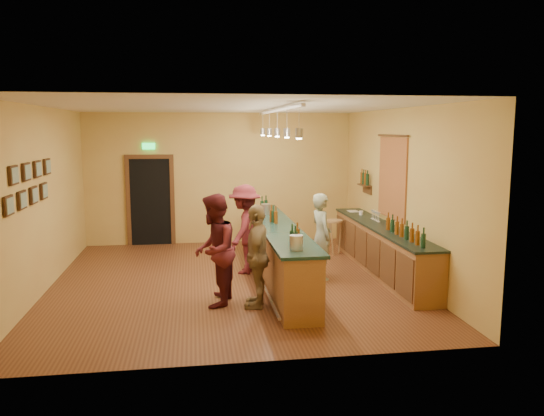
{
  "coord_description": "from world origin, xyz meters",
  "views": [
    {
      "loc": [
        -0.66,
        -9.56,
        2.81
      ],
      "look_at": [
        0.8,
        0.2,
        1.33
      ],
      "focal_mm": 35.0,
      "sensor_mm": 36.0,
      "label": 1
    }
  ],
  "objects": [
    {
      "name": "wall_front",
      "position": [
        0.0,
        -3.5,
        1.6
      ],
      "size": [
        6.5,
        0.02,
        3.2
      ],
      "primitive_type": "cube",
      "color": "#BD8D47",
      "rests_on": "floor"
    },
    {
      "name": "wall_right",
      "position": [
        3.25,
        0.0,
        1.6
      ],
      "size": [
        0.02,
        7.0,
        3.2
      ],
      "primitive_type": "cube",
      "color": "#BD8D47",
      "rests_on": "floor"
    },
    {
      "name": "ceiling",
      "position": [
        0.0,
        0.0,
        3.2
      ],
      "size": [
        6.5,
        7.0,
        0.02
      ],
      "primitive_type": "cube",
      "color": "silver",
      "rests_on": "wall_back"
    },
    {
      "name": "bartender",
      "position": [
        1.69,
        -0.07,
        0.81
      ],
      "size": [
        0.48,
        0.65,
        1.63
      ],
      "primitive_type": "imported",
      "rotation": [
        0.0,
        0.0,
        1.72
      ],
      "color": "gray",
      "rests_on": "floor"
    },
    {
      "name": "bottle_shelf",
      "position": [
        3.17,
        1.9,
        1.67
      ],
      "size": [
        0.17,
        0.55,
        0.54
      ],
      "color": "#522D18",
      "rests_on": "wall_right"
    },
    {
      "name": "customer_c",
      "position": [
        0.31,
        0.57,
        0.87
      ],
      "size": [
        1.06,
        1.29,
        1.74
      ],
      "primitive_type": "imported",
      "rotation": [
        0.0,
        0.0,
        -2.0
      ],
      "color": "#59191E",
      "rests_on": "floor"
    },
    {
      "name": "tasting_bar",
      "position": [
        0.86,
        -0.0,
        0.61
      ],
      "size": [
        0.74,
        5.1,
        1.38
      ],
      "color": "brown",
      "rests_on": "floor"
    },
    {
      "name": "picture_grid",
      "position": [
        -3.21,
        -0.75,
        1.95
      ],
      "size": [
        0.06,
        2.2,
        0.7
      ],
      "primitive_type": null,
      "color": "#382111",
      "rests_on": "wall_left"
    },
    {
      "name": "customer_b",
      "position": [
        0.31,
        -1.46,
        0.82
      ],
      "size": [
        0.6,
        1.03,
        1.65
      ],
      "primitive_type": "imported",
      "rotation": [
        0.0,
        0.0,
        -1.79
      ],
      "color": "#997A51",
      "rests_on": "floor"
    },
    {
      "name": "tapestry",
      "position": [
        3.23,
        0.4,
        1.85
      ],
      "size": [
        0.03,
        1.4,
        1.6
      ],
      "primitive_type": "cube",
      "color": "maroon",
      "rests_on": "wall_right"
    },
    {
      "name": "floor",
      "position": [
        0.0,
        0.0,
        0.0
      ],
      "size": [
        7.0,
        7.0,
        0.0
      ],
      "primitive_type": "plane",
      "color": "#532A17",
      "rests_on": "ground"
    },
    {
      "name": "wall_back",
      "position": [
        0.0,
        3.5,
        1.6
      ],
      "size": [
        6.5,
        0.02,
        3.2
      ],
      "primitive_type": "cube",
      "color": "#BD8D47",
      "rests_on": "floor"
    },
    {
      "name": "doorway",
      "position": [
        -1.7,
        3.47,
        1.13
      ],
      "size": [
        1.15,
        0.09,
        2.48
      ],
      "color": "black",
      "rests_on": "wall_back"
    },
    {
      "name": "back_counter",
      "position": [
        2.97,
        0.18,
        0.49
      ],
      "size": [
        0.6,
        4.55,
        1.27
      ],
      "color": "brown",
      "rests_on": "floor"
    },
    {
      "name": "bar_stool",
      "position": [
        2.44,
        1.8,
        0.65
      ],
      "size": [
        0.38,
        0.38,
        0.79
      ],
      "rotation": [
        0.0,
        0.0,
        0.33
      ],
      "color": "#997045",
      "rests_on": "floor"
    },
    {
      "name": "customer_a",
      "position": [
        -0.36,
        -1.29,
        0.9
      ],
      "size": [
        0.86,
        1.01,
        1.8
      ],
      "primitive_type": "imported",
      "rotation": [
        0.0,
        0.0,
        -1.8
      ],
      "color": "#59191E",
      "rests_on": "floor"
    },
    {
      "name": "wall_left",
      "position": [
        -3.25,
        0.0,
        1.6
      ],
      "size": [
        0.02,
        7.0,
        3.2
      ],
      "primitive_type": "cube",
      "color": "#BD8D47",
      "rests_on": "floor"
    },
    {
      "name": "pendant_track",
      "position": [
        0.86,
        -0.0,
        2.98
      ],
      "size": [
        0.11,
        4.6,
        0.5
      ],
      "color": "silver",
      "rests_on": "ceiling"
    }
  ]
}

